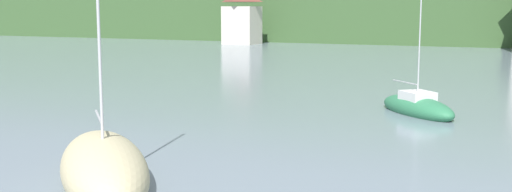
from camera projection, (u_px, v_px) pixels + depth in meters
shore_building_west at (242, 19)px, 88.37m from camera, size 4.81×4.45×7.57m
sailboat_mid_0 at (104, 168)px, 17.73m from camera, size 6.88×7.01×8.26m
sailboat_mid_3 at (417, 107)px, 29.41m from camera, size 5.00×5.02×7.69m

